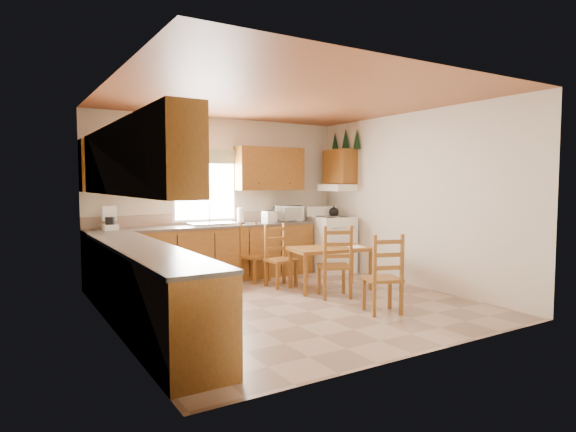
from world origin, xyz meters
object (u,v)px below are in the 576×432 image
chair_far_left (255,253)px  chair_far_right (281,256)px  stove (332,245)px  dining_table (330,268)px  chair_near_left (335,261)px  microwave (289,213)px  chair_near_right (383,273)px

chair_far_left → chair_far_right: (0.16, -0.57, 0.01)m
stove → dining_table: size_ratio=0.82×
stove → chair_far_left: size_ratio=1.04×
stove → dining_table: stove is taller
chair_far_right → chair_near_left: bearing=-76.9°
stove → chair_far_left: (-1.60, -0.05, -0.02)m
stove → chair_far_left: stove is taller
microwave → chair_near_left: bearing=-79.8°
stove → chair_far_left: 1.60m
dining_table → stove: bearing=61.4°
stove → chair_far_right: 1.57m
chair_far_left → chair_near_left: bearing=-91.7°
microwave → dining_table: bearing=-74.1°
microwave → chair_far_right: 1.34m
stove → chair_near_left: 1.97m
chair_near_left → chair_far_left: (-0.45, 1.55, -0.04)m
stove → chair_near_left: (-1.15, -1.61, 0.02)m
chair_near_left → chair_near_right: bearing=112.9°
dining_table → chair_near_right: size_ratio=1.22×
chair_far_left → stove: bearing=-16.0°
chair_far_right → stove: bearing=19.7°
dining_table → chair_near_right: bearing=-90.5°
stove → chair_near_right: size_ratio=1.00×
chair_far_left → chair_near_right: bearing=-97.3°
chair_near_right → chair_far_left: (-0.47, 2.51, -0.02)m
chair_near_left → chair_far_left: size_ratio=1.08×
microwave → chair_far_right: bearing=-104.6°
chair_far_right → chair_far_left: bearing=101.9°
chair_near_left → chair_far_left: chair_near_left is taller
chair_far_left → chair_far_right: size_ratio=0.98×
dining_table → chair_far_right: (-0.55, 0.54, 0.16)m
microwave → stove: bearing=-2.7°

